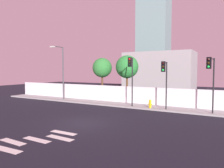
% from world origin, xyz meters
% --- Properties ---
extents(ground_plane, '(80.00, 80.00, 0.00)m').
position_xyz_m(ground_plane, '(0.00, 0.00, 0.00)').
color(ground_plane, black).
extents(sidewalk, '(36.00, 2.40, 0.15)m').
position_xyz_m(sidewalk, '(0.00, 8.20, 0.07)').
color(sidewalk, '#9A9A9A').
rests_on(sidewalk, ground).
extents(perimeter_wall, '(36.00, 0.18, 1.80)m').
position_xyz_m(perimeter_wall, '(0.00, 9.49, 1.05)').
color(perimeter_wall, silver).
rests_on(perimeter_wall, sidewalk).
extents(crosswalk_marking, '(3.52, 3.89, 0.01)m').
position_xyz_m(crosswalk_marking, '(0.09, -4.10, 0.00)').
color(crosswalk_marking, silver).
rests_on(crosswalk_marking, ground).
extents(traffic_light_left, '(0.46, 1.34, 4.81)m').
position_xyz_m(traffic_light_left, '(0.53, 6.97, 3.65)').
color(traffic_light_left, black).
rests_on(traffic_light_left, sidewalk).
extents(traffic_light_center, '(0.49, 1.80, 4.60)m').
position_xyz_m(traffic_light_center, '(7.61, 6.71, 3.53)').
color(traffic_light_center, black).
rests_on(traffic_light_center, sidewalk).
extents(traffic_light_right, '(0.36, 1.77, 4.35)m').
position_xyz_m(traffic_light_right, '(3.90, 6.70, 3.36)').
color(traffic_light_right, black).
rests_on(traffic_light_right, sidewalk).
extents(street_lamp_curbside, '(0.61, 1.98, 6.40)m').
position_xyz_m(street_lamp_curbside, '(-8.86, 7.48, 3.96)').
color(street_lamp_curbside, '#4C4C51').
rests_on(street_lamp_curbside, sidewalk).
extents(fire_hydrant, '(0.44, 0.26, 0.81)m').
position_xyz_m(fire_hydrant, '(2.34, 7.42, 0.59)').
color(fire_hydrant, gold).
rests_on(fire_hydrant, sidewalk).
extents(roadside_tree_leftmost, '(2.41, 2.41, 5.26)m').
position_xyz_m(roadside_tree_leftmost, '(-5.04, 10.58, 4.03)').
color(roadside_tree_leftmost, brown).
rests_on(roadside_tree_leftmost, ground).
extents(roadside_tree_midleft, '(2.66, 2.66, 5.47)m').
position_xyz_m(roadside_tree_midleft, '(-1.62, 10.58, 4.11)').
color(roadside_tree_midleft, brown).
rests_on(roadside_tree_midleft, ground).
extents(low_building_distant, '(11.24, 6.00, 6.74)m').
position_xyz_m(low_building_distant, '(-1.78, 23.49, 3.37)').
color(low_building_distant, '#A2A2A2').
rests_on(low_building_distant, ground).
extents(tower_on_skyline, '(6.84, 5.00, 30.86)m').
position_xyz_m(tower_on_skyline, '(-6.95, 35.49, 15.43)').
color(tower_on_skyline, gray).
rests_on(tower_on_skyline, ground).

